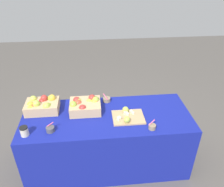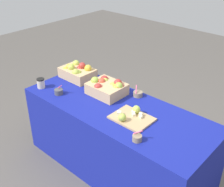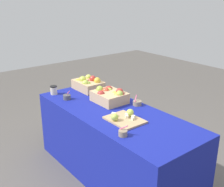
# 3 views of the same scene
# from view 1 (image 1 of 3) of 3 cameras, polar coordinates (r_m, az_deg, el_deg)

# --- Properties ---
(ground_plane) EXTENTS (10.00, 10.00, 0.00)m
(ground_plane) POSITION_cam_1_polar(r_m,az_deg,el_deg) (3.05, -1.15, -16.74)
(ground_plane) COLOR #56514C
(table) EXTENTS (1.90, 0.76, 0.74)m
(table) POSITION_cam_1_polar(r_m,az_deg,el_deg) (2.78, -1.23, -11.66)
(table) COLOR navy
(table) RESTS_ON ground_plane
(apple_crate_left) EXTENTS (0.37, 0.26, 0.17)m
(apple_crate_left) POSITION_cam_1_polar(r_m,az_deg,el_deg) (2.70, -17.35, -2.88)
(apple_crate_left) COLOR tan
(apple_crate_left) RESTS_ON table
(apple_crate_middle) EXTENTS (0.35, 0.29, 0.16)m
(apple_crate_middle) POSITION_cam_1_polar(r_m,az_deg,el_deg) (2.60, -6.67, -2.90)
(apple_crate_middle) COLOR tan
(apple_crate_middle) RESTS_ON table
(cutting_board_front) EXTENTS (0.35, 0.27, 0.09)m
(cutting_board_front) POSITION_cam_1_polar(r_m,az_deg,el_deg) (2.50, 3.94, -5.77)
(cutting_board_front) COLOR tan
(cutting_board_front) RESTS_ON table
(sample_bowl_near) EXTENTS (0.09, 0.10, 0.10)m
(sample_bowl_near) POSITION_cam_1_polar(r_m,az_deg,el_deg) (2.77, -1.36, -1.53)
(sample_bowl_near) COLOR gray
(sample_bowl_near) RESTS_ON table
(sample_bowl_mid) EXTENTS (0.09, 0.09, 0.11)m
(sample_bowl_mid) POSITION_cam_1_polar(r_m,az_deg,el_deg) (2.40, -15.37, -8.70)
(sample_bowl_mid) COLOR #4C4C51
(sample_bowl_mid) RESTS_ON table
(sample_bowl_far) EXTENTS (0.08, 0.08, 0.10)m
(sample_bowl_far) POSITION_cam_1_polar(r_m,az_deg,el_deg) (2.39, 10.15, -8.29)
(sample_bowl_far) COLOR gray
(sample_bowl_far) RESTS_ON table
(coffee_cup) EXTENTS (0.08, 0.08, 0.10)m
(coffee_cup) POSITION_cam_1_polar(r_m,az_deg,el_deg) (2.42, -21.36, -8.90)
(coffee_cup) COLOR beige
(coffee_cup) RESTS_ON table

